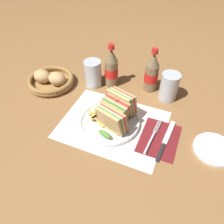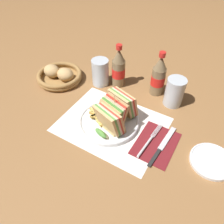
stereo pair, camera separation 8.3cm
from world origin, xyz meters
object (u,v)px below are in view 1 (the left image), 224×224
coke_bottle_near (111,68)px  side_saucer (214,149)px  glass_near (169,88)px  glass_far (93,75)px  plate_main (110,121)px  fork (152,139)px  knife (166,140)px  bread_basket (51,80)px  club_sandwich (116,112)px  coke_bottle_far (152,73)px

coke_bottle_near → side_saucer: bearing=-24.1°
glass_near → side_saucer: glass_near is taller
glass_far → coke_bottle_near: bearing=24.3°
plate_main → fork: size_ratio=1.33×
side_saucer → coke_bottle_near: bearing=155.9°
coke_bottle_near → glass_near: 0.26m
plate_main → glass_far: glass_far is taller
side_saucer → knife: bearing=-170.9°
plate_main → bread_basket: size_ratio=1.11×
glass_near → glass_far: (-0.34, -0.04, -0.00)m
glass_near → glass_far: size_ratio=1.00×
fork → coke_bottle_near: size_ratio=0.88×
glass_far → glass_near: bearing=6.0°
glass_near → coke_bottle_near: bearing=-179.7°
bread_basket → glass_far: bearing=23.2°
knife → coke_bottle_near: coke_bottle_near is taller
club_sandwich → coke_bottle_near: bearing=116.5°
coke_bottle_near → coke_bottle_far: 0.18m
coke_bottle_far → side_saucer: (0.30, -0.24, -0.08)m
fork → plate_main: bearing=177.0°
plate_main → coke_bottle_near: bearing=111.5°
glass_near → bread_basket: (-0.52, -0.11, -0.03)m
club_sandwich → bread_basket: 0.39m
plate_main → bread_basket: bread_basket is taller
fork → bread_basket: 0.54m
plate_main → club_sandwich: 0.06m
side_saucer → club_sandwich: bearing=-176.9°
fork → bread_basket: bearing=169.1°
club_sandwich → bread_basket: club_sandwich is taller
fork → glass_far: glass_far is taller
coke_bottle_far → bread_basket: 0.46m
knife → glass_near: glass_near is taller
fork → glass_far: size_ratio=1.45×
plate_main → coke_bottle_near: coke_bottle_near is taller
coke_bottle_near → club_sandwich: bearing=-63.5°
knife → bread_basket: (-0.56, 0.13, 0.02)m
fork → side_saucer: same height
coke_bottle_near → side_saucer: (0.47, -0.21, -0.08)m
glass_far → plate_main: bearing=-49.8°
knife → coke_bottle_near: size_ratio=1.01×
club_sandwich → side_saucer: (0.36, 0.02, -0.06)m
club_sandwich → glass_far: 0.27m
fork → coke_bottle_far: coke_bottle_far is taller
fork → coke_bottle_far: 0.31m
coke_bottle_far → glass_near: coke_bottle_far is taller
knife → coke_bottle_near: 0.40m
plate_main → bread_basket: 0.37m
coke_bottle_near → fork: bearing=-43.9°
fork → glass_far: bearing=151.4°
plate_main → coke_bottle_far: coke_bottle_far is taller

